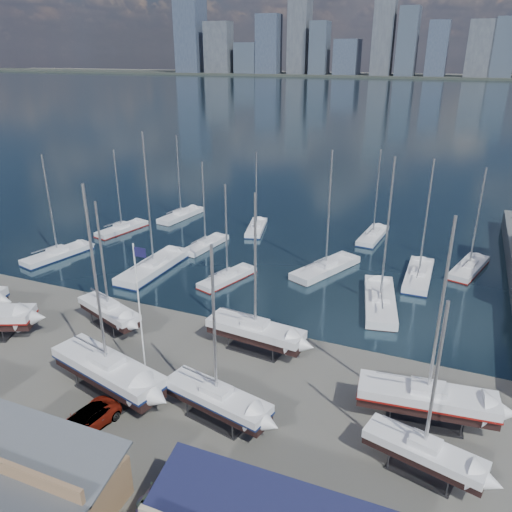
% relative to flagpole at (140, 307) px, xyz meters
% --- Properties ---
extents(ground, '(1400.00, 1400.00, 0.00)m').
position_rel_flagpole_xyz_m(ground, '(-0.62, 2.29, -7.44)').
color(ground, '#605E59').
rests_on(ground, ground).
extents(water, '(1400.00, 600.00, 0.40)m').
position_rel_flagpole_xyz_m(water, '(-0.62, 312.29, -7.59)').
color(water, '#192E3A').
rests_on(water, ground).
extents(far_shore, '(1400.00, 80.00, 2.20)m').
position_rel_flagpole_xyz_m(far_shore, '(-0.62, 572.29, -6.34)').
color(far_shore, '#2D332D').
rests_on(far_shore, ground).
extents(skyline, '(639.14, 43.80, 107.69)m').
position_rel_flagpole_xyz_m(skyline, '(-8.45, 566.05, 31.65)').
color(skyline, '#475166').
rests_on(skyline, far_shore).
extents(shed_grey, '(12.60, 8.40, 4.17)m').
position_rel_flagpole_xyz_m(shed_grey, '(-0.62, -13.71, -5.29)').
color(shed_grey, '#8C6B4C').
rests_on(shed_grey, ground).
extents(sailboat_cradle_2, '(8.32, 4.89, 13.34)m').
position_rel_flagpole_xyz_m(sailboat_cradle_2, '(-8.93, 6.73, -5.50)').
color(sailboat_cradle_2, '#2D2D33').
rests_on(sailboat_cradle_2, ground).
extents(sailboat_cradle_3, '(11.40, 5.70, 17.62)m').
position_rel_flagpole_xyz_m(sailboat_cradle_3, '(-2.40, -1.89, -5.28)').
color(sailboat_cradle_3, '#2D2D33').
rests_on(sailboat_cradle_3, ground).
extents(sailboat_cradle_4, '(9.54, 3.51, 15.29)m').
position_rel_flagpole_xyz_m(sailboat_cradle_4, '(6.34, 8.46, -5.40)').
color(sailboat_cradle_4, '#2D2D33').
rests_on(sailboat_cradle_4, ground).
extents(sailboat_cradle_5, '(9.14, 4.33, 14.38)m').
position_rel_flagpole_xyz_m(sailboat_cradle_5, '(7.34, -1.61, -5.45)').
color(sailboat_cradle_5, '#2D2D33').
rests_on(sailboat_cradle_5, ground).
extents(sailboat_cradle_6, '(10.42, 3.92, 16.41)m').
position_rel_flagpole_xyz_m(sailboat_cradle_6, '(21.94, 4.22, -5.35)').
color(sailboat_cradle_6, '#2D2D33').
rests_on(sailboat_cradle_6, ground).
extents(sailboat_cradle_7, '(8.09, 4.04, 12.97)m').
position_rel_flagpole_xyz_m(sailboat_cradle_7, '(22.21, -1.26, -5.51)').
color(sailboat_cradle_7, '#2D2D33').
rests_on(sailboat_cradle_7, ground).
extents(sailboat_moored_0, '(5.05, 10.23, 14.74)m').
position_rel_flagpole_xyz_m(sailboat_moored_0, '(-27.34, 19.41, -7.13)').
color(sailboat_moored_0, black).
rests_on(sailboat_moored_0, water).
extents(sailboat_moored_1, '(4.43, 9.26, 13.34)m').
position_rel_flagpole_xyz_m(sailboat_moored_1, '(-25.72, 31.62, -7.13)').
color(sailboat_moored_1, black).
rests_on(sailboat_moored_1, water).
extents(sailboat_moored_2, '(4.03, 9.86, 14.45)m').
position_rel_flagpole_xyz_m(sailboat_moored_2, '(-20.63, 41.11, -7.12)').
color(sailboat_moored_2, black).
rests_on(sailboat_moored_2, water).
extents(sailboat_moored_3, '(3.82, 12.41, 18.41)m').
position_rel_flagpole_xyz_m(sailboat_moored_3, '(-12.69, 20.55, -7.12)').
color(sailboat_moored_3, black).
rests_on(sailboat_moored_3, water).
extents(sailboat_moored_4, '(3.60, 8.84, 12.96)m').
position_rel_flagpole_xyz_m(sailboat_moored_4, '(-10.39, 30.41, -7.11)').
color(sailboat_moored_4, black).
rests_on(sailboat_moored_4, water).
extents(sailboat_moored_5, '(4.36, 8.92, 12.86)m').
position_rel_flagpole_xyz_m(sailboat_moored_5, '(-6.42, 40.03, -7.13)').
color(sailboat_moored_5, black).
rests_on(sailboat_moored_5, water).
extents(sailboat_moored_6, '(4.91, 8.79, 12.67)m').
position_rel_flagpole_xyz_m(sailboat_moored_6, '(-2.65, 21.39, -7.13)').
color(sailboat_moored_6, black).
rests_on(sailboat_moored_6, water).
extents(sailboat_moored_7, '(7.12, 11.07, 16.26)m').
position_rel_flagpole_xyz_m(sailboat_moored_7, '(7.82, 28.61, -7.12)').
color(sailboat_moored_7, black).
rests_on(sailboat_moored_7, water).
extents(sailboat_moored_8, '(3.53, 9.59, 14.03)m').
position_rel_flagpole_xyz_m(sailboat_moored_8, '(11.25, 43.25, -7.13)').
color(sailboat_moored_8, black).
rests_on(sailboat_moored_8, water).
extents(sailboat_moored_9, '(5.37, 11.88, 17.32)m').
position_rel_flagpole_xyz_m(sailboat_moored_9, '(15.75, 21.90, -7.11)').
color(sailboat_moored_9, black).
rests_on(sailboat_moored_9, water).
extents(sailboat_moored_10, '(2.96, 10.47, 15.65)m').
position_rel_flagpole_xyz_m(sailboat_moored_10, '(19.03, 30.74, -7.13)').
color(sailboat_moored_10, black).
rests_on(sailboat_moored_10, water).
extents(sailboat_moored_11, '(5.12, 9.74, 14.03)m').
position_rel_flagpole_xyz_m(sailboat_moored_11, '(24.78, 35.75, -7.13)').
color(sailboat_moored_11, black).
rests_on(sailboat_moored_11, water).
extents(car_b, '(5.04, 3.39, 1.57)m').
position_rel_flagpole_xyz_m(car_b, '(-4.84, -9.20, -6.65)').
color(car_b, gray).
rests_on(car_b, ground).
extents(car_c, '(3.51, 5.83, 1.52)m').
position_rel_flagpole_xyz_m(car_c, '(-1.29, -6.28, -6.68)').
color(car_c, gray).
rests_on(car_c, ground).
extents(car_d, '(2.63, 5.26, 1.47)m').
position_rel_flagpole_xyz_m(car_d, '(7.62, -9.03, -6.70)').
color(car_d, gray).
rests_on(car_d, ground).
extents(flagpole, '(1.13, 0.12, 12.82)m').
position_rel_flagpole_xyz_m(flagpole, '(0.00, 0.00, 0.00)').
color(flagpole, white).
rests_on(flagpole, ground).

